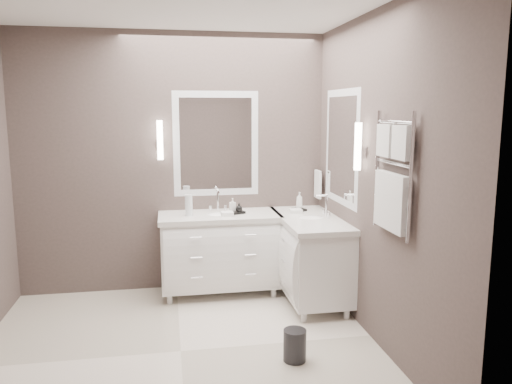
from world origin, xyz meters
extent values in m
cube|color=white|center=(0.00, 0.00, -0.01)|extent=(3.20, 3.00, 0.01)
cube|color=#4A3E3B|center=(0.00, 1.50, 1.35)|extent=(3.20, 0.01, 2.70)
cube|color=#4A3E3B|center=(0.00, -1.50, 1.35)|extent=(3.20, 0.01, 2.70)
cube|color=#4A3E3B|center=(1.60, 0.00, 1.35)|extent=(0.01, 3.00, 2.70)
cube|color=white|center=(0.45, 1.23, 0.45)|extent=(1.20, 0.55, 0.70)
cube|color=silver|center=(0.45, 1.23, 0.82)|extent=(1.24, 0.59, 0.05)
ellipsoid|color=white|center=(0.45, 1.23, 0.81)|extent=(0.36, 0.28, 0.12)
cylinder|color=white|center=(0.45, 1.39, 0.96)|extent=(0.02, 0.02, 0.22)
cube|color=white|center=(1.33, 0.90, 0.45)|extent=(0.55, 1.20, 0.70)
cube|color=silver|center=(1.33, 0.90, 0.82)|extent=(0.59, 1.24, 0.05)
ellipsoid|color=white|center=(1.33, 0.90, 0.81)|extent=(0.36, 0.28, 0.12)
cylinder|color=white|center=(1.49, 0.90, 0.96)|extent=(0.02, 0.02, 0.22)
cube|color=white|center=(0.45, 1.49, 1.55)|extent=(0.90, 0.02, 1.10)
cube|color=white|center=(0.45, 1.49, 1.55)|extent=(0.77, 0.02, 0.96)
cube|color=white|center=(1.59, 0.80, 1.55)|extent=(0.02, 0.90, 1.10)
cube|color=white|center=(1.59, 0.80, 1.55)|extent=(0.02, 0.90, 0.96)
cube|color=white|center=(-0.13, 1.43, 1.55)|extent=(0.05, 0.05, 0.10)
cylinder|color=white|center=(-0.13, 1.43, 1.60)|extent=(0.06, 0.06, 0.40)
cube|color=white|center=(1.53, 0.22, 1.55)|extent=(0.05, 0.05, 0.10)
cylinder|color=white|center=(1.53, 0.22, 1.60)|extent=(0.06, 0.06, 0.40)
cylinder|color=white|center=(1.55, 1.36, 1.25)|extent=(0.02, 0.22, 0.02)
cube|color=white|center=(1.54, 1.36, 1.11)|extent=(0.03, 0.17, 0.30)
cylinder|color=white|center=(1.56, -0.68, 1.45)|extent=(0.03, 0.03, 0.90)
cylinder|color=white|center=(1.56, -0.12, 1.45)|extent=(0.03, 0.03, 0.90)
cube|color=white|center=(1.55, -0.53, 1.68)|extent=(0.06, 0.22, 0.24)
cube|color=white|center=(1.55, -0.27, 1.68)|extent=(0.06, 0.22, 0.24)
cube|color=white|center=(1.55, -0.40, 1.24)|extent=(0.06, 0.46, 0.42)
cylinder|color=black|center=(0.86, -0.30, 0.12)|extent=(0.23, 0.23, 0.25)
cube|color=black|center=(0.62, 1.22, 0.86)|extent=(0.20, 0.17, 0.02)
cube|color=black|center=(1.30, 1.25, 0.86)|extent=(0.14, 0.17, 0.02)
cylinder|color=silver|center=(0.14, 1.19, 0.96)|extent=(0.09, 0.09, 0.21)
imported|color=white|center=(0.59, 1.24, 0.94)|extent=(0.07, 0.07, 0.13)
imported|color=black|center=(0.65, 1.19, 0.92)|extent=(0.08, 0.08, 0.09)
imported|color=white|center=(1.30, 1.25, 0.96)|extent=(0.08, 0.08, 0.18)
camera|label=1|loc=(-0.06, -3.77, 1.91)|focal=35.00mm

